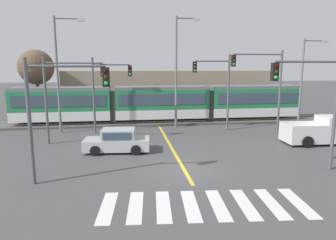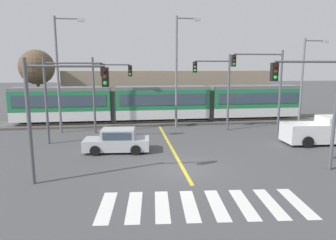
{
  "view_description": "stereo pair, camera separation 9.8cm",
  "coord_description": "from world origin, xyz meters",
  "px_view_note": "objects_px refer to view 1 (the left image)",
  "views": [
    {
      "loc": [
        -3.0,
        -15.26,
        5.43
      ],
      "look_at": [
        0.02,
        6.31,
        1.6
      ],
      "focal_mm": 32.0,
      "sensor_mm": 36.0,
      "label": 1
    },
    {
      "loc": [
        -2.91,
        -15.27,
        5.43
      ],
      "look_at": [
        0.02,
        6.31,
        1.6
      ],
      "focal_mm": 32.0,
      "sensor_mm": 36.0,
      "label": 2
    }
  ],
  "objects_px": {
    "street_lamp_centre": "(178,66)",
    "pickup_truck": "(323,132)",
    "traffic_light_mid_right": "(265,79)",
    "street_lamp_west": "(60,68)",
    "light_rail_tram": "(162,102)",
    "traffic_light_far_right": "(217,82)",
    "traffic_light_mid_left": "(66,86)",
    "traffic_light_far_left": "(106,85)",
    "traffic_light_near_left": "(57,101)",
    "street_lamp_east": "(304,76)",
    "sedan_crossing": "(117,141)",
    "bare_tree_far_west": "(36,68)",
    "traffic_light_near_right": "(315,95)"
  },
  "relations": [
    {
      "from": "sedan_crossing",
      "to": "street_lamp_east",
      "type": "relative_size",
      "value": 0.53
    },
    {
      "from": "pickup_truck",
      "to": "traffic_light_far_right",
      "type": "relative_size",
      "value": 0.84
    },
    {
      "from": "traffic_light_far_left",
      "to": "street_lamp_west",
      "type": "xyz_separation_m",
      "value": [
        -3.72,
        0.62,
        1.35
      ]
    },
    {
      "from": "traffic_light_near_left",
      "to": "street_lamp_centre",
      "type": "height_order",
      "value": "street_lamp_centre"
    },
    {
      "from": "traffic_light_near_right",
      "to": "traffic_light_mid_left",
      "type": "distance_m",
      "value": 15.83
    },
    {
      "from": "traffic_light_far_right",
      "to": "pickup_truck",
      "type": "bearing_deg",
      "value": -41.53
    },
    {
      "from": "traffic_light_far_left",
      "to": "traffic_light_mid_left",
      "type": "distance_m",
      "value": 4.13
    },
    {
      "from": "traffic_light_near_right",
      "to": "bare_tree_far_west",
      "type": "height_order",
      "value": "bare_tree_far_west"
    },
    {
      "from": "pickup_truck",
      "to": "traffic_light_near_right",
      "type": "distance_m",
      "value": 7.55
    },
    {
      "from": "traffic_light_mid_right",
      "to": "street_lamp_east",
      "type": "relative_size",
      "value": 0.84
    },
    {
      "from": "sedan_crossing",
      "to": "pickup_truck",
      "type": "xyz_separation_m",
      "value": [
        14.62,
        0.13,
        0.14
      ]
    },
    {
      "from": "street_lamp_west",
      "to": "bare_tree_far_west",
      "type": "distance_m",
      "value": 8.14
    },
    {
      "from": "traffic_light_mid_right",
      "to": "street_lamp_west",
      "type": "relative_size",
      "value": 0.72
    },
    {
      "from": "street_lamp_centre",
      "to": "pickup_truck",
      "type": "bearing_deg",
      "value": -38.58
    },
    {
      "from": "traffic_light_near_right",
      "to": "street_lamp_west",
      "type": "bearing_deg",
      "value": 141.88
    },
    {
      "from": "street_lamp_west",
      "to": "street_lamp_east",
      "type": "xyz_separation_m",
      "value": [
        21.99,
        0.62,
        -0.72
      ]
    },
    {
      "from": "sedan_crossing",
      "to": "street_lamp_west",
      "type": "xyz_separation_m",
      "value": [
        -4.67,
        6.59,
        4.67
      ]
    },
    {
      "from": "street_lamp_centre",
      "to": "traffic_light_mid_right",
      "type": "bearing_deg",
      "value": -32.7
    },
    {
      "from": "light_rail_tram",
      "to": "street_lamp_centre",
      "type": "xyz_separation_m",
      "value": [
        1.19,
        -2.53,
        3.48
      ]
    },
    {
      "from": "traffic_light_mid_right",
      "to": "street_lamp_west",
      "type": "height_order",
      "value": "street_lamp_west"
    },
    {
      "from": "light_rail_tram",
      "to": "traffic_light_far_right",
      "type": "bearing_deg",
      "value": -46.08
    },
    {
      "from": "traffic_light_near_left",
      "to": "street_lamp_east",
      "type": "height_order",
      "value": "street_lamp_east"
    },
    {
      "from": "light_rail_tram",
      "to": "street_lamp_west",
      "type": "height_order",
      "value": "street_lamp_west"
    },
    {
      "from": "bare_tree_far_west",
      "to": "sedan_crossing",
      "type": "bearing_deg",
      "value": -58.29
    },
    {
      "from": "traffic_light_mid_left",
      "to": "traffic_light_mid_right",
      "type": "distance_m",
      "value": 15.17
    },
    {
      "from": "light_rail_tram",
      "to": "bare_tree_far_west",
      "type": "xyz_separation_m",
      "value": [
        -12.63,
        3.69,
        3.38
      ]
    },
    {
      "from": "light_rail_tram",
      "to": "traffic_light_near_right",
      "type": "xyz_separation_m",
      "value": [
        6.1,
        -15.17,
        2.01
      ]
    },
    {
      "from": "pickup_truck",
      "to": "traffic_light_far_left",
      "type": "height_order",
      "value": "traffic_light_far_left"
    },
    {
      "from": "traffic_light_mid_right",
      "to": "street_lamp_west",
      "type": "xyz_separation_m",
      "value": [
        -16.28,
        3.08,
        0.84
      ]
    },
    {
      "from": "traffic_light_near_left",
      "to": "street_lamp_centre",
      "type": "relative_size",
      "value": 0.6
    },
    {
      "from": "street_lamp_west",
      "to": "bare_tree_far_west",
      "type": "relative_size",
      "value": 1.31
    },
    {
      "from": "pickup_truck",
      "to": "street_lamp_west",
      "type": "relative_size",
      "value": 0.58
    },
    {
      "from": "traffic_light_mid_left",
      "to": "traffic_light_mid_right",
      "type": "xyz_separation_m",
      "value": [
        15.14,
        0.76,
        0.42
      ]
    },
    {
      "from": "traffic_light_mid_left",
      "to": "traffic_light_far_right",
      "type": "xyz_separation_m",
      "value": [
        11.91,
        2.91,
        0.1
      ]
    },
    {
      "from": "light_rail_tram",
      "to": "traffic_light_far_left",
      "type": "distance_m",
      "value": 6.82
    },
    {
      "from": "pickup_truck",
      "to": "bare_tree_far_west",
      "type": "height_order",
      "value": "bare_tree_far_west"
    },
    {
      "from": "traffic_light_mid_left",
      "to": "street_lamp_west",
      "type": "distance_m",
      "value": 4.2
    },
    {
      "from": "traffic_light_mid_right",
      "to": "street_lamp_east",
      "type": "height_order",
      "value": "street_lamp_east"
    },
    {
      "from": "sedan_crossing",
      "to": "traffic_light_near_right",
      "type": "distance_m",
      "value": 11.9
    },
    {
      "from": "traffic_light_mid_left",
      "to": "street_lamp_centre",
      "type": "xyz_separation_m",
      "value": [
        8.84,
        4.8,
        1.42
      ]
    },
    {
      "from": "traffic_light_far_left",
      "to": "traffic_light_far_right",
      "type": "distance_m",
      "value": 9.33
    },
    {
      "from": "light_rail_tram",
      "to": "street_lamp_centre",
      "type": "bearing_deg",
      "value": -64.69
    },
    {
      "from": "traffic_light_far_right",
      "to": "sedan_crossing",
      "type": "bearing_deg",
      "value": -145.95
    },
    {
      "from": "street_lamp_east",
      "to": "bare_tree_far_west",
      "type": "height_order",
      "value": "street_lamp_east"
    },
    {
      "from": "traffic_light_near_right",
      "to": "traffic_light_far_right",
      "type": "xyz_separation_m",
      "value": [
        -1.85,
        10.75,
        0.15
      ]
    },
    {
      "from": "light_rail_tram",
      "to": "street_lamp_east",
      "type": "height_order",
      "value": "street_lamp_east"
    },
    {
      "from": "light_rail_tram",
      "to": "traffic_light_mid_left",
      "type": "relative_size",
      "value": 4.53
    },
    {
      "from": "traffic_light_far_left",
      "to": "traffic_light_near_right",
      "type": "bearing_deg",
      "value": -44.73
    },
    {
      "from": "traffic_light_mid_left",
      "to": "street_lamp_centre",
      "type": "relative_size",
      "value": 0.63
    },
    {
      "from": "sedan_crossing",
      "to": "traffic_light_mid_left",
      "type": "bearing_deg",
      "value": 142.09
    }
  ]
}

